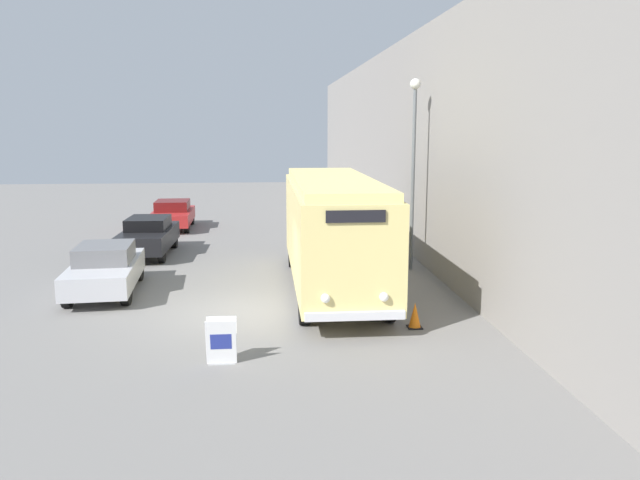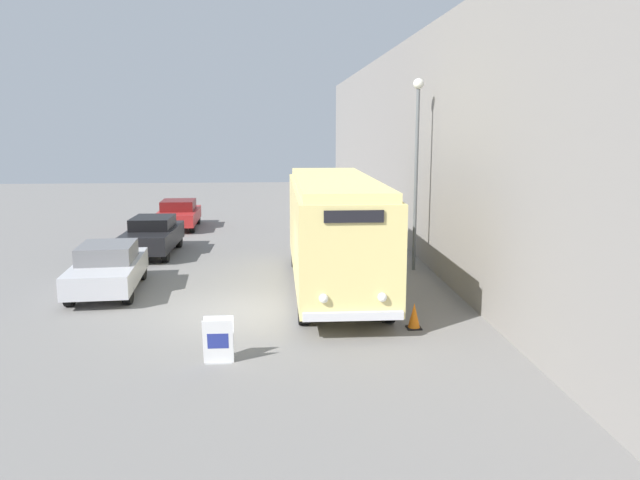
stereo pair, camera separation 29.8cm
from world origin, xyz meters
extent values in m
plane|color=slate|center=(0.00, 0.00, 0.00)|extent=(80.00, 80.00, 0.00)
cube|color=gray|center=(6.60, 10.00, 4.23)|extent=(0.30, 60.00, 8.46)
cylinder|color=black|center=(1.72, -1.07, 0.50)|extent=(0.28, 1.01, 1.01)
cylinder|color=black|center=(3.89, -1.07, 0.50)|extent=(0.28, 1.01, 1.01)
cylinder|color=black|center=(1.72, 5.53, 0.50)|extent=(0.28, 1.01, 1.01)
cylinder|color=black|center=(3.89, 5.53, 0.50)|extent=(0.28, 1.01, 1.01)
cube|color=#E5D17F|center=(2.81, 2.23, 1.85)|extent=(2.48, 9.40, 2.70)
cube|color=#F3DD87|center=(2.81, 2.23, 3.32)|extent=(2.28, 9.02, 0.24)
cube|color=silver|center=(2.81, -2.53, 0.62)|extent=(2.36, 0.12, 0.20)
sphere|color=white|center=(2.12, -2.50, 1.05)|extent=(0.22, 0.22, 0.22)
sphere|color=white|center=(3.49, -2.50, 1.05)|extent=(0.22, 0.22, 0.22)
cube|color=black|center=(2.81, -2.49, 2.95)|extent=(1.36, 0.06, 0.28)
cube|color=gray|center=(-0.20, -3.62, 0.00)|extent=(0.57, 0.21, 0.01)
cube|color=white|center=(-0.20, -3.71, 0.49)|extent=(0.64, 0.20, 0.99)
cube|color=white|center=(-0.20, -3.53, 0.49)|extent=(0.64, 0.20, 0.99)
cube|color=navy|center=(-0.20, -3.72, 0.52)|extent=(0.44, 0.07, 0.35)
cylinder|color=#595E60|center=(5.83, 4.70, 3.12)|extent=(0.12, 0.12, 6.24)
sphere|color=silver|center=(5.83, 4.70, 6.35)|extent=(0.36, 0.36, 0.36)
cylinder|color=black|center=(-4.73, 0.94, 0.31)|extent=(0.22, 0.61, 0.61)
cylinder|color=black|center=(-3.16, 1.05, 0.31)|extent=(0.22, 0.61, 0.61)
cylinder|color=black|center=(-4.94, 3.82, 0.31)|extent=(0.22, 0.61, 0.61)
cylinder|color=black|center=(-3.37, 3.93, 0.31)|extent=(0.22, 0.61, 0.61)
cube|color=#B7B7BC|center=(-4.05, 2.43, 0.63)|extent=(2.14, 4.41, 0.64)
cube|color=slate|center=(-4.05, 2.54, 1.21)|extent=(1.69, 2.04, 0.51)
cylinder|color=black|center=(-4.54, 6.62, 0.34)|extent=(0.22, 0.69, 0.69)
cylinder|color=black|center=(-3.05, 6.59, 0.34)|extent=(0.22, 0.69, 0.69)
cylinder|color=black|center=(-4.50, 9.51, 0.34)|extent=(0.22, 0.69, 0.69)
cylinder|color=black|center=(-3.00, 9.49, 0.34)|extent=(0.22, 0.69, 0.69)
cube|color=black|center=(-3.77, 8.05, 0.68)|extent=(1.83, 4.32, 0.68)
cube|color=black|center=(-3.77, 8.16, 1.25)|extent=(1.52, 1.96, 0.45)
cylinder|color=black|center=(-4.50, 13.11, 0.32)|extent=(0.22, 0.63, 0.63)
cylinder|color=black|center=(-2.92, 13.15, 0.32)|extent=(0.22, 0.63, 0.63)
cylinder|color=black|center=(-4.57, 15.75, 0.32)|extent=(0.22, 0.63, 0.63)
cylinder|color=black|center=(-2.99, 15.80, 0.32)|extent=(0.22, 0.63, 0.63)
cube|color=#A52323|center=(-3.75, 14.45, 0.61)|extent=(1.94, 4.10, 0.58)
cube|color=#5B1313|center=(-3.75, 14.55, 1.14)|extent=(1.61, 1.86, 0.49)
cube|color=black|center=(4.44, -1.65, 0.01)|extent=(0.36, 0.36, 0.03)
cone|color=orange|center=(4.44, -1.65, 0.34)|extent=(0.30, 0.30, 0.62)
camera|label=1|loc=(0.77, -16.29, 4.95)|focal=35.00mm
camera|label=2|loc=(1.06, -16.31, 4.95)|focal=35.00mm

